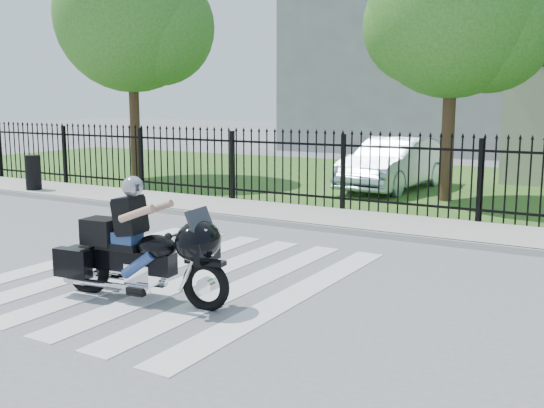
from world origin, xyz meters
The scene contains 12 objects.
ground centered at (0.00, 0.00, 0.00)m, with size 120.00×120.00×0.00m, color slate.
crosswalk centered at (0.00, 0.00, 0.01)m, with size 5.00×5.50×0.01m, color silver, non-canonical shape.
sidewalk centered at (0.00, 5.00, 0.06)m, with size 40.00×2.00×0.12m, color #ADAAA3.
curb centered at (0.00, 4.00, 0.06)m, with size 40.00×0.12×0.12m, color #ADAAA3.
grass_strip centered at (0.00, 12.00, 0.01)m, with size 40.00×12.00×0.02m, color #376121.
iron_fence centered at (0.00, 6.00, 0.90)m, with size 26.00×0.04×1.80m.
tree_left centered at (-8.50, 8.50, 5.17)m, with size 4.80×4.80×7.58m.
tree_mid centered at (1.50, 9.00, 4.67)m, with size 4.20×4.20×6.78m.
building_tall centered at (-3.00, 26.00, 6.00)m, with size 15.00×10.00×12.00m, color gray.
motorcycle_rider centered at (0.37, -1.10, 0.67)m, with size 2.48×0.95×1.64m.
parked_car centered at (-0.35, 10.24, 0.76)m, with size 1.57×4.50×1.48m, color silver.
litter_bin centered at (-8.57, 4.51, 0.59)m, with size 0.42×0.42×0.94m, color black.
Camera 1 is at (5.87, -7.03, 2.55)m, focal length 42.00 mm.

